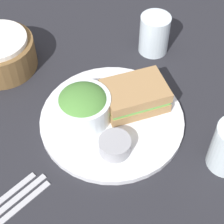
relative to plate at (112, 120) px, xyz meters
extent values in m
plane|color=#232328|center=(0.00, 0.00, -0.01)|extent=(4.00, 4.00, 0.00)
cylinder|color=silver|center=(0.00, 0.00, 0.00)|extent=(0.33, 0.33, 0.01)
cube|color=#A37A4C|center=(0.07, 0.00, 0.02)|extent=(0.17, 0.14, 0.02)
cube|color=#6BB24C|center=(0.07, 0.00, 0.04)|extent=(0.16, 0.13, 0.01)
cube|color=#A37A4C|center=(0.07, 0.00, 0.05)|extent=(0.17, 0.14, 0.02)
cylinder|color=white|center=(-0.05, 0.04, 0.04)|extent=(0.12, 0.12, 0.06)
ellipsoid|color=#4C8438|center=(-0.05, 0.04, 0.06)|extent=(0.11, 0.11, 0.06)
cylinder|color=#99999E|center=(-0.05, -0.07, 0.02)|extent=(0.07, 0.07, 0.03)
sphere|color=orange|center=(0.00, 0.10, 0.03)|extent=(0.04, 0.04, 0.04)
cylinder|color=silver|center=(0.24, 0.12, 0.05)|extent=(0.08, 0.08, 0.10)
cylinder|color=brown|center=(-0.11, 0.32, 0.03)|extent=(0.18, 0.18, 0.08)
cube|color=#B2B2B7|center=(-0.28, -0.06, 0.00)|extent=(0.17, 0.03, 0.01)
cube|color=#B2B2B7|center=(-0.28, -0.04, 0.00)|extent=(0.18, 0.04, 0.01)
cube|color=#B2B2B7|center=(-0.29, -0.02, 0.00)|extent=(0.15, 0.03, 0.01)
camera|label=1|loc=(-0.32, -0.41, 0.67)|focal=60.00mm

